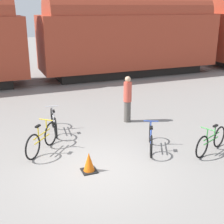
{
  "coord_description": "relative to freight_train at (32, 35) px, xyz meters",
  "views": [
    {
      "loc": [
        -2.45,
        -7.17,
        4.21
      ],
      "look_at": [
        0.96,
        1.34,
        1.1
      ],
      "focal_mm": 50.0,
      "sensor_mm": 36.0,
      "label": 1
    }
  ],
  "objects": [
    {
      "name": "ground_plane",
      "position": [
        -0.0,
        -10.97,
        -2.7
      ],
      "size": [
        80.0,
        80.0,
        0.0
      ],
      "primitive_type": "plane",
      "color": "gray"
    },
    {
      "name": "freight_train",
      "position": [
        0.0,
        0.0,
        0.0
      ],
      "size": [
        47.28,
        3.04,
        5.18
      ],
      "color": "black",
      "rests_on": "ground_plane"
    },
    {
      "name": "rail_near",
      "position": [
        -0.0,
        -0.72,
        -2.69
      ],
      "size": [
        59.28,
        0.07,
        0.01
      ],
      "primitive_type": "cube",
      "color": "#4C4238",
      "rests_on": "ground_plane"
    },
    {
      "name": "rail_far",
      "position": [
        -0.0,
        0.72,
        -2.69
      ],
      "size": [
        59.28,
        0.07,
        0.01
      ],
      "primitive_type": "cube",
      "color": "#4C4238",
      "rests_on": "ground_plane"
    },
    {
      "name": "bicycle_blue",
      "position": [
        1.94,
        -10.39,
        -2.34
      ],
      "size": [
        0.83,
        1.57,
        0.83
      ],
      "color": "black",
      "rests_on": "ground_plane"
    },
    {
      "name": "bicycle_yellow",
      "position": [
        -1.2,
        -9.33,
        -2.3
      ],
      "size": [
        1.21,
        1.4,
        0.95
      ],
      "color": "black",
      "rests_on": "ground_plane"
    },
    {
      "name": "bicycle_silver",
      "position": [
        -0.55,
        -7.89,
        -2.32
      ],
      "size": [
        0.46,
        1.75,
        0.88
      ],
      "color": "black",
      "rests_on": "ground_plane"
    },
    {
      "name": "bicycle_green",
      "position": [
        3.52,
        -11.26,
        -2.34
      ],
      "size": [
        1.62,
        0.73,
        0.85
      ],
      "color": "black",
      "rests_on": "ground_plane"
    },
    {
      "name": "person_in_red",
      "position": [
        2.29,
        -7.89,
        -1.8
      ],
      "size": [
        0.3,
        0.3,
        1.77
      ],
      "rotation": [
        0.0,
        0.0,
        2.31
      ],
      "color": "#514C47",
      "rests_on": "ground_plane"
    },
    {
      "name": "traffic_cone",
      "position": [
        -0.26,
        -11.0,
        -2.45
      ],
      "size": [
        0.4,
        0.4,
        0.55
      ],
      "color": "black",
      "rests_on": "ground_plane"
    }
  ]
}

